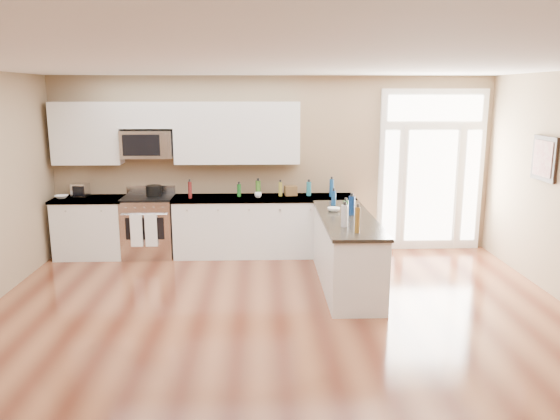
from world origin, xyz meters
name	(u,v)px	position (x,y,z in m)	size (l,w,h in m)	color
ground	(284,367)	(0.00, 0.00, 0.00)	(8.00, 8.00, 0.00)	#582718
room_shell	(284,189)	(0.00, 0.00, 1.71)	(8.00, 8.00, 8.00)	#967E5F
back_cabinet_left	(92,229)	(-2.87, 3.69, 0.44)	(1.10, 0.66, 0.94)	silver
back_cabinet_right	(264,228)	(-0.16, 3.69, 0.44)	(2.85, 0.66, 0.94)	silver
peninsula_cabinet	(346,254)	(0.93, 2.24, 0.43)	(0.69, 2.32, 0.94)	silver
upper_cabinet_left	(87,133)	(-2.88, 3.83, 1.93)	(1.04, 0.33, 0.95)	silver
upper_cabinet_right	(237,133)	(-0.57, 3.83, 1.93)	(1.94, 0.33, 0.95)	silver
upper_cabinet_short	(147,115)	(-1.95, 3.83, 2.20)	(0.82, 0.33, 0.40)	silver
microwave	(148,144)	(-1.95, 3.80, 1.76)	(0.78, 0.41, 0.42)	silver
entry_door	(431,171)	(2.55, 3.95, 1.30)	(1.70, 0.10, 2.60)	white
wall_art_near	(544,159)	(3.47, 2.20, 1.70)	(0.05, 0.58, 0.58)	black
kitchen_range	(149,226)	(-1.97, 3.69, 0.48)	(0.77, 0.69, 1.08)	silver
stockpot	(154,190)	(-1.88, 3.75, 1.04)	(0.24, 0.24, 0.19)	black
toaster_oven	(80,190)	(-3.04, 3.83, 1.04)	(0.24, 0.19, 0.20)	silver
cardboard_box	(291,191)	(0.27, 3.78, 1.02)	(0.19, 0.14, 0.15)	brown
bowl_left	(62,197)	(-3.28, 3.66, 0.96)	(0.20, 0.20, 0.05)	white
bowl_peninsula	(334,210)	(0.79, 2.57, 0.97)	(0.17, 0.17, 0.05)	white
cup_counter	(258,195)	(-0.25, 3.61, 0.98)	(0.11, 0.11, 0.09)	white
counter_bottles	(308,199)	(0.46, 2.87, 1.06)	(2.37, 2.46, 0.30)	#19591E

